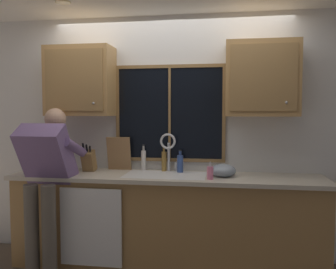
% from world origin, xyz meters
% --- Properties ---
extents(back_wall, '(5.42, 0.12, 2.55)m').
position_xyz_m(back_wall, '(0.00, 0.06, 1.27)').
color(back_wall, silver).
rests_on(back_wall, floor).
extents(ceiling_downlight_left, '(0.14, 0.14, 0.01)m').
position_xyz_m(ceiling_downlight_left, '(-0.91, -0.60, 2.54)').
color(ceiling_downlight_left, '#FFEAB2').
extents(window_glass, '(1.10, 0.02, 0.95)m').
position_xyz_m(window_glass, '(-0.01, -0.01, 1.52)').
color(window_glass, black).
extents(window_frame_top, '(1.17, 0.02, 0.04)m').
position_xyz_m(window_frame_top, '(-0.01, -0.02, 2.02)').
color(window_frame_top, olive).
extents(window_frame_bottom, '(1.17, 0.02, 0.04)m').
position_xyz_m(window_frame_bottom, '(-0.01, -0.02, 1.03)').
color(window_frame_bottom, olive).
extents(window_frame_left, '(0.03, 0.02, 0.95)m').
position_xyz_m(window_frame_left, '(-0.57, -0.02, 1.52)').
color(window_frame_left, olive).
extents(window_frame_right, '(0.03, 0.02, 0.95)m').
position_xyz_m(window_frame_right, '(0.56, -0.02, 1.52)').
color(window_frame_right, olive).
extents(window_mullion_center, '(0.02, 0.02, 0.95)m').
position_xyz_m(window_mullion_center, '(-0.01, -0.02, 1.52)').
color(window_mullion_center, olive).
extents(lower_cabinet_run, '(3.02, 0.58, 0.88)m').
position_xyz_m(lower_cabinet_run, '(0.00, -0.29, 0.44)').
color(lower_cabinet_run, '#A07744').
rests_on(lower_cabinet_run, floor).
extents(countertop, '(3.08, 0.62, 0.04)m').
position_xyz_m(countertop, '(0.00, -0.31, 0.90)').
color(countertop, beige).
rests_on(countertop, lower_cabinet_run).
extents(dishwasher_front, '(0.60, 0.02, 0.74)m').
position_xyz_m(dishwasher_front, '(-0.67, -0.61, 0.46)').
color(dishwasher_front, white).
extents(upper_cabinet_left, '(0.69, 0.36, 0.72)m').
position_xyz_m(upper_cabinet_left, '(-0.93, -0.17, 1.86)').
color(upper_cabinet_left, '#B2844C').
extents(upper_cabinet_right, '(0.69, 0.36, 0.72)m').
position_xyz_m(upper_cabinet_right, '(0.92, -0.17, 1.86)').
color(upper_cabinet_right, '#B2844C').
extents(sink, '(0.80, 0.46, 0.21)m').
position_xyz_m(sink, '(-0.01, -0.30, 0.82)').
color(sink, silver).
rests_on(sink, lower_cabinet_run).
extents(faucet, '(0.18, 0.09, 0.40)m').
position_xyz_m(faucet, '(0.00, -0.12, 1.17)').
color(faucet, silver).
rests_on(faucet, countertop).
extents(person_standing, '(0.53, 0.68, 1.58)m').
position_xyz_m(person_standing, '(-1.09, -0.62, 0.97)').
color(person_standing, '#595147').
rests_on(person_standing, floor).
extents(knife_block, '(0.12, 0.18, 0.32)m').
position_xyz_m(knife_block, '(-0.83, -0.21, 1.03)').
color(knife_block, olive).
rests_on(knife_block, countertop).
extents(cutting_board, '(0.25, 0.09, 0.36)m').
position_xyz_m(cutting_board, '(-0.54, -0.09, 1.10)').
color(cutting_board, '#997047').
rests_on(cutting_board, countertop).
extents(mixing_bowl, '(0.25, 0.25, 0.13)m').
position_xyz_m(mixing_bowl, '(0.56, -0.29, 0.98)').
color(mixing_bowl, '#8C99A8').
rests_on(mixing_bowl, countertop).
extents(soap_dispenser, '(0.06, 0.07, 0.17)m').
position_xyz_m(soap_dispenser, '(0.44, -0.46, 0.98)').
color(soap_dispenser, pink).
rests_on(soap_dispenser, countertop).
extents(bottle_green_glass, '(0.05, 0.05, 0.27)m').
position_xyz_m(bottle_green_glass, '(-0.28, -0.06, 1.03)').
color(bottle_green_glass, silver).
rests_on(bottle_green_glass, countertop).
extents(bottle_tall_clear, '(0.05, 0.05, 0.27)m').
position_xyz_m(bottle_tall_clear, '(-0.05, -0.08, 1.03)').
color(bottle_tall_clear, olive).
rests_on(bottle_tall_clear, countertop).
extents(bottle_amber_small, '(0.06, 0.06, 0.23)m').
position_xyz_m(bottle_amber_small, '(0.12, -0.13, 1.02)').
color(bottle_amber_small, '#334C8C').
rests_on(bottle_amber_small, countertop).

